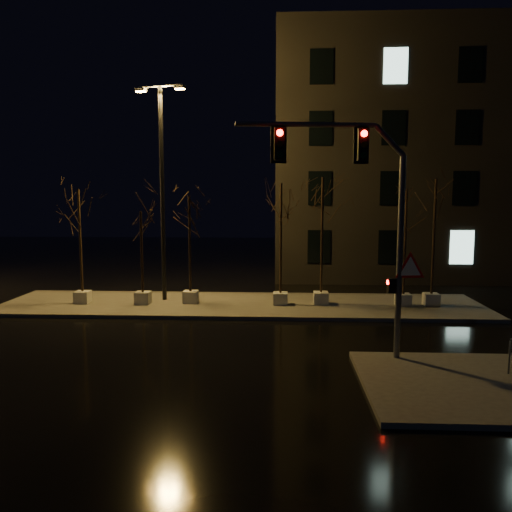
{
  "coord_description": "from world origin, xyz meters",
  "views": [
    {
      "loc": [
        1.79,
        -16.45,
        5.03
      ],
      "look_at": [
        0.88,
        2.23,
        2.8
      ],
      "focal_mm": 35.0,
      "sensor_mm": 36.0,
      "label": 1
    }
  ],
  "objects": [
    {
      "name": "ground",
      "position": [
        0.0,
        0.0,
        0.0
      ],
      "size": [
        90.0,
        90.0,
        0.0
      ],
      "primitive_type": "plane",
      "color": "black",
      "rests_on": "ground"
    },
    {
      "name": "median",
      "position": [
        0.0,
        6.0,
        0.07
      ],
      "size": [
        22.0,
        5.0,
        0.15
      ],
      "primitive_type": "cube",
      "color": "#484540",
      "rests_on": "ground"
    },
    {
      "name": "sidewalk_corner",
      "position": [
        7.5,
        -3.5,
        0.07
      ],
      "size": [
        7.0,
        5.0,
        0.15
      ],
      "primitive_type": "cube",
      "color": "#484540",
      "rests_on": "ground"
    },
    {
      "name": "building",
      "position": [
        14.0,
        18.0,
        7.5
      ],
      "size": [
        25.0,
        12.0,
        15.0
      ],
      "primitive_type": "cube",
      "color": "black",
      "rests_on": "ground"
    },
    {
      "name": "tree_0",
      "position": [
        -7.32,
        5.76,
        4.22
      ],
      "size": [
        1.8,
        1.8,
        5.36
      ],
      "color": "#B0AFA4",
      "rests_on": "median"
    },
    {
      "name": "tree_1",
      "position": [
        -4.48,
        5.71,
        3.45
      ],
      "size": [
        1.8,
        1.8,
        4.34
      ],
      "color": "#B0AFA4",
      "rests_on": "median"
    },
    {
      "name": "tree_2",
      "position": [
        -2.34,
        6.04,
        3.98
      ],
      "size": [
        1.8,
        1.8,
        5.05
      ],
      "color": "#B0AFA4",
      "rests_on": "median"
    },
    {
      "name": "tree_3",
      "position": [
        1.81,
        5.88,
        4.41
      ],
      "size": [
        1.8,
        1.8,
        5.61
      ],
      "color": "#B0AFA4",
      "rests_on": "median"
    },
    {
      "name": "tree_4",
      "position": [
        3.66,
        6.08,
        4.63
      ],
      "size": [
        1.8,
        1.8,
        5.9
      ],
      "color": "#B0AFA4",
      "rests_on": "median"
    },
    {
      "name": "tree_5",
      "position": [
        7.32,
        5.87,
        4.22
      ],
      "size": [
        1.8,
        1.8,
        5.37
      ],
      "color": "#B0AFA4",
      "rests_on": "median"
    },
    {
      "name": "tree_6",
      "position": [
        8.6,
        5.97,
        4.55
      ],
      "size": [
        1.8,
        1.8,
        5.8
      ],
      "color": "#B0AFA4",
      "rests_on": "median"
    },
    {
      "name": "traffic_signal_mast",
      "position": [
        4.23,
        -1.65,
        4.74
      ],
      "size": [
        5.69,
        0.8,
        6.99
      ],
      "rotation": [
        0.0,
        0.0,
        0.13
      ],
      "color": "#595B61",
      "rests_on": "sidewalk_corner"
    },
    {
      "name": "streetlight_main",
      "position": [
        -3.71,
        6.69,
        5.88
      ],
      "size": [
        2.46,
        0.86,
        9.92
      ],
      "rotation": [
        0.0,
        0.0,
        -0.24
      ],
      "color": "black",
      "rests_on": "median"
    }
  ]
}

